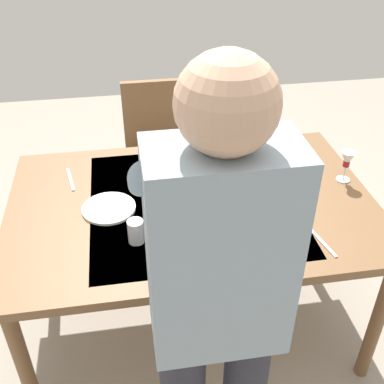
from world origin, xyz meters
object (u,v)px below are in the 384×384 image
(wine_glass_left, at_px, (162,147))
(water_cup_near_right, at_px, (136,231))
(dinner_plate_far, at_px, (109,208))
(dinner_plate_near, at_px, (172,191))
(wine_glass_right, at_px, (347,161))
(dining_table, at_px, (192,213))
(serving_bowl_pasta, at_px, (257,197))
(chair_near, at_px, (158,146))
(water_cup_far_left, at_px, (290,164))
(person_server, at_px, (216,307))
(water_cup_near_left, at_px, (264,147))
(wine_bottle, at_px, (184,134))

(wine_glass_left, xyz_separation_m, water_cup_near_right, (0.17, 0.55, -0.06))
(dinner_plate_far, bearing_deg, dinner_plate_near, -163.81)
(wine_glass_right, bearing_deg, dining_table, 4.19)
(dinner_plate_near, bearing_deg, serving_bowl_pasta, 158.17)
(chair_near, height_order, dinner_plate_far, chair_near)
(water_cup_far_left, relative_size, dinner_plate_near, 0.40)
(dining_table, height_order, water_cup_near_right, water_cup_near_right)
(water_cup_near_right, height_order, dinner_plate_near, water_cup_near_right)
(person_server, bearing_deg, dinner_plate_far, -69.21)
(water_cup_far_left, bearing_deg, water_cup_near_right, 27.15)
(wine_glass_right, bearing_deg, water_cup_near_left, -42.41)
(person_server, height_order, serving_bowl_pasta, person_server)
(dining_table, bearing_deg, dinner_plate_far, -0.42)
(water_cup_near_left, bearing_deg, wine_glass_right, 137.59)
(water_cup_far_left, xyz_separation_m, serving_bowl_pasta, (0.22, 0.22, -0.01))
(wine_glass_right, bearing_deg, wine_bottle, -28.18)
(wine_bottle, bearing_deg, water_cup_far_left, 150.59)
(serving_bowl_pasta, bearing_deg, water_cup_far_left, -135.49)
(wine_bottle, bearing_deg, chair_near, -79.04)
(dining_table, distance_m, person_server, 0.84)
(person_server, relative_size, wine_bottle, 5.71)
(wine_bottle, relative_size, wine_glass_right, 1.96)
(serving_bowl_pasta, height_order, dinner_plate_far, serving_bowl_pasta)
(person_server, xyz_separation_m, water_cup_near_left, (-0.48, -1.12, -0.16))
(water_cup_far_left, distance_m, serving_bowl_pasta, 0.31)
(wine_bottle, relative_size, water_cup_far_left, 3.18)
(dining_table, distance_m, dinner_plate_near, 0.14)
(serving_bowl_pasta, bearing_deg, wine_glass_right, -166.25)
(dining_table, distance_m, water_cup_far_left, 0.54)
(chair_near, bearing_deg, person_server, 90.10)
(serving_bowl_pasta, bearing_deg, dinner_plate_near, -21.83)
(water_cup_near_left, xyz_separation_m, water_cup_far_left, (-0.08, 0.17, -0.01))
(person_server, bearing_deg, dining_table, -94.43)
(dinner_plate_far, bearing_deg, wine_glass_right, -177.34)
(person_server, relative_size, serving_bowl_pasta, 5.63)
(wine_glass_left, bearing_deg, wine_glass_right, 161.72)
(wine_glass_right, distance_m, water_cup_near_right, 1.02)
(chair_near, xyz_separation_m, water_cup_near_left, (-0.49, 0.58, 0.27))
(wine_glass_left, relative_size, dinner_plate_near, 0.66)
(water_cup_near_left, relative_size, dinner_plate_far, 0.45)
(wine_glass_right, xyz_separation_m, water_cup_far_left, (0.23, -0.11, -0.06))
(chair_near, xyz_separation_m, person_server, (-0.00, 1.70, 0.43))
(wine_bottle, bearing_deg, dining_table, 86.04)
(water_cup_far_left, height_order, dinner_plate_near, water_cup_far_left)
(water_cup_far_left, relative_size, dinner_plate_far, 0.40)
(person_server, bearing_deg, wine_glass_left, -88.47)
(dining_table, relative_size, wine_bottle, 5.42)
(water_cup_far_left, bearing_deg, dinner_plate_near, 7.53)
(chair_near, height_order, person_server, person_server)
(dining_table, distance_m, dinner_plate_far, 0.37)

